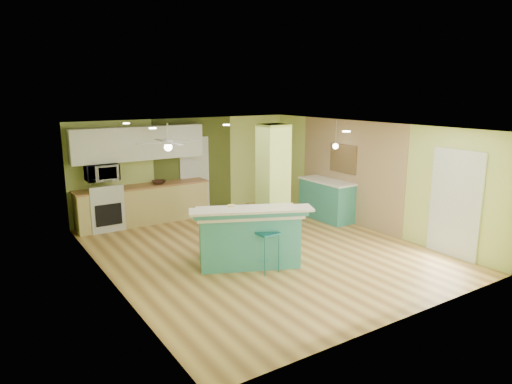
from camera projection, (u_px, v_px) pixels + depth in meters
floor at (261, 250)px, 9.31m from camera, size 6.00×7.00×0.01m
ceiling at (261, 127)px, 8.77m from camera, size 6.00×7.00×0.01m
wall_back at (187, 166)px, 11.91m from camera, size 6.00×0.01×2.50m
wall_front at (404, 237)px, 6.17m from camera, size 6.00×0.01×2.50m
wall_left at (108, 212)px, 7.44m from camera, size 0.01×7.00×2.50m
wall_right at (368, 175)px, 10.63m from camera, size 0.01×7.00×2.50m
wood_panel at (349, 172)px, 11.12m from camera, size 0.02×3.40×2.50m
olive_accent at (194, 166)px, 12.00m from camera, size 2.20×0.02×2.50m
interior_door at (195, 175)px, 12.03m from camera, size 0.82×0.05×2.00m
french_door at (455, 204)px, 8.78m from camera, size 0.04×1.08×2.10m
column at (273, 183)px, 9.79m from camera, size 0.55×0.55×2.50m
kitchen_run at (144, 204)px, 11.14m from camera, size 3.25×0.63×0.94m
stove at (105, 210)px, 10.63m from camera, size 0.76×0.66×1.08m
upper_cabinets at (139, 143)px, 10.91m from camera, size 3.20×0.34×0.80m
microwave at (102, 172)px, 10.44m from camera, size 0.70×0.48×0.39m
ceiling_fan at (168, 143)px, 9.91m from camera, size 1.41×1.41×0.61m
pendant_lamp at (336, 146)px, 10.92m from camera, size 0.14×0.14×0.69m
wall_decor at (343, 159)px, 11.20m from camera, size 0.03×0.90×0.70m
peninsula at (248, 236)px, 8.50m from camera, size 2.33×1.88×1.16m
bar_stool at (264, 230)px, 8.12m from camera, size 0.39×0.39×1.13m
side_counter at (327, 199)px, 11.50m from camera, size 0.66×1.55×1.00m
fruit_bowl at (159, 182)px, 11.21m from camera, size 0.41×0.41×0.08m
canister at (232, 210)px, 8.17m from camera, size 0.16×0.16×0.17m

